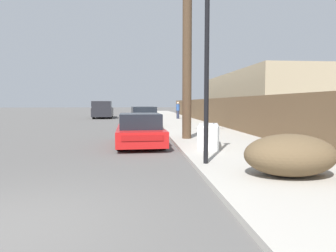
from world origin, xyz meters
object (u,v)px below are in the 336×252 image
(street_lamp, at_px, (207,56))
(parked_sports_car_red, at_px, (140,131))
(discarded_fridge, at_px, (208,136))
(pickup_truck, at_px, (103,110))
(pedestrian, at_px, (178,110))
(car_parked_mid, at_px, (143,118))
(brush_pile, at_px, (290,155))
(car_parked_far, at_px, (144,114))
(utility_pole, at_px, (187,56))

(street_lamp, bearing_deg, parked_sports_car_red, 111.44)
(discarded_fridge, relative_size, pickup_truck, 0.32)
(parked_sports_car_red, distance_m, pickup_truck, 22.02)
(street_lamp, height_order, pedestrian, street_lamp)
(discarded_fridge, distance_m, car_parked_mid, 10.19)
(discarded_fridge, relative_size, street_lamp, 0.40)
(parked_sports_car_red, height_order, brush_pile, parked_sports_car_red)
(street_lamp, height_order, brush_pile, street_lamp)
(car_parked_mid, height_order, pedestrian, pedestrian)
(car_parked_mid, distance_m, street_lamp, 13.05)
(brush_pile, bearing_deg, car_parked_far, 97.33)
(street_lamp, xyz_separation_m, brush_pile, (1.48, -1.46, -2.26))
(car_parked_far, xyz_separation_m, street_lamp, (1.24, -19.70, 2.20))
(car_parked_mid, bearing_deg, parked_sports_car_red, -96.22)
(pedestrian, bearing_deg, pickup_truck, 151.90)
(parked_sports_car_red, bearing_deg, car_parked_mid, 86.01)
(car_parked_far, xyz_separation_m, utility_pole, (1.61, -14.27, 3.06))
(utility_pole, height_order, street_lamp, utility_pole)
(parked_sports_car_red, xyz_separation_m, car_parked_mid, (0.25, 8.53, 0.08))
(parked_sports_car_red, bearing_deg, brush_pile, -63.48)
(discarded_fridge, height_order, utility_pole, utility_pole)
(car_parked_far, height_order, utility_pole, utility_pole)
(utility_pole, relative_size, pedestrian, 4.23)
(brush_pile, distance_m, pedestrian, 23.24)
(utility_pole, bearing_deg, parked_sports_car_red, -150.42)
(car_parked_far, distance_m, street_lamp, 19.86)
(car_parked_mid, height_order, car_parked_far, car_parked_mid)
(car_parked_mid, distance_m, pedestrian, 9.63)
(discarded_fridge, distance_m, street_lamp, 3.73)
(street_lamp, relative_size, pedestrian, 2.81)
(car_parked_far, distance_m, pickup_truck, 7.66)
(parked_sports_car_red, xyz_separation_m, pedestrian, (3.75, 17.49, 0.39))
(car_parked_mid, relative_size, brush_pile, 2.15)
(car_parked_far, distance_m, pedestrian, 3.92)
(utility_pole, distance_m, street_lamp, 5.51)
(pickup_truck, distance_m, pedestrian, 8.82)
(parked_sports_car_red, xyz_separation_m, brush_pile, (3.15, -5.73, -0.01))
(parked_sports_car_red, relative_size, brush_pile, 2.20)
(brush_pile, bearing_deg, pickup_truck, 104.70)
(utility_pole, bearing_deg, pedestrian, 84.02)
(pickup_truck, bearing_deg, utility_pole, 103.68)
(discarded_fridge, xyz_separation_m, pedestrian, (1.36, 18.93, 0.45))
(car_parked_mid, height_order, pickup_truck, pickup_truck)
(car_parked_mid, relative_size, street_lamp, 0.90)
(car_parked_mid, distance_m, car_parked_far, 6.91)
(utility_pole, distance_m, pedestrian, 16.65)
(parked_sports_car_red, height_order, pickup_truck, pickup_truck)
(street_lamp, distance_m, pedestrian, 21.94)
(car_parked_mid, relative_size, pickup_truck, 0.70)
(discarded_fridge, xyz_separation_m, brush_pile, (0.76, -4.30, 0.05))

